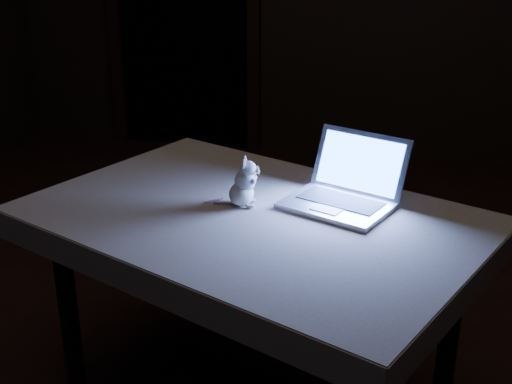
# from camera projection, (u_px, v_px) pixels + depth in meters

# --- Properties ---
(floor) EXTENTS (5.00, 5.00, 0.00)m
(floor) POSITION_uv_depth(u_px,v_px,m) (261.00, 380.00, 2.39)
(floor) COLOR black
(floor) RESTS_ON ground
(table) EXTENTS (1.46, 1.23, 0.67)m
(table) POSITION_uv_depth(u_px,v_px,m) (253.00, 311.00, 2.19)
(table) COLOR black
(table) RESTS_ON floor
(tablecloth) EXTENTS (1.61, 1.46, 0.09)m
(tablecloth) POSITION_uv_depth(u_px,v_px,m) (275.00, 221.00, 2.12)
(tablecloth) COLOR beige
(tablecloth) RESTS_ON table
(laptop) EXTENTS (0.39, 0.37, 0.21)m
(laptop) POSITION_uv_depth(u_px,v_px,m) (338.00, 176.00, 2.06)
(laptop) COLOR #B9BABE
(laptop) RESTS_ON tablecloth
(plush_mouse) EXTENTS (0.16, 0.16, 0.15)m
(plush_mouse) POSITION_uv_depth(u_px,v_px,m) (241.00, 182.00, 2.09)
(plush_mouse) COLOR silver
(plush_mouse) RESTS_ON tablecloth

